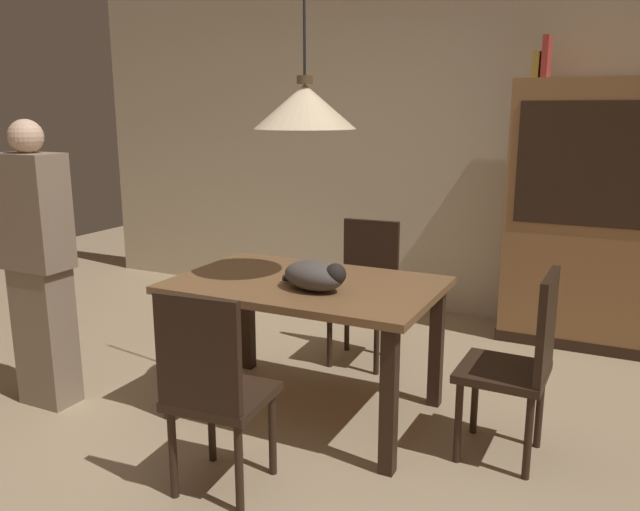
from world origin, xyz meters
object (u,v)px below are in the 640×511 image
object	(u,v)px
dining_table	(306,300)
person_standing	(39,266)
chair_far_back	(366,285)
book_red_tall	(547,57)
hutch_bookcase	(590,221)
chair_near_front	(213,386)
pendant_lamp	(305,106)
chair_right_side	(521,359)
cat_sleeping	(316,276)
book_yellow_short	(537,65)

from	to	relation	value
dining_table	person_standing	xyz separation A→B (m)	(-1.38, -0.53, 0.15)
chair_far_back	person_standing	distance (m)	1.99
dining_table	book_red_tall	distance (m)	2.44
chair_far_back	hutch_bookcase	distance (m)	1.64
chair_near_front	pendant_lamp	distance (m)	1.45
chair_right_side	hutch_bookcase	bearing A→B (deg)	85.07
chair_right_side	cat_sleeping	size ratio (longest dim) A/B	2.34
pendant_lamp	person_standing	distance (m)	1.71
cat_sleeping	book_yellow_short	size ratio (longest dim) A/B	1.99
chair_near_front	cat_sleeping	distance (m)	0.82
chair_far_back	chair_near_front	bearing A→B (deg)	-89.67
chair_near_front	chair_right_side	xyz separation A→B (m)	(1.12, 0.88, 0.00)
cat_sleeping	pendant_lamp	xyz separation A→B (m)	(-0.12, 0.13, 0.84)
cat_sleeping	book_yellow_short	distance (m)	2.36
book_red_tall	person_standing	bearing A→B (deg)	-134.28
dining_table	chair_right_side	xyz separation A→B (m)	(1.13, -0.00, -0.14)
dining_table	chair_right_side	bearing A→B (deg)	-0.09
dining_table	book_red_tall	size ratio (longest dim) A/B	5.00
hutch_bookcase	book_red_tall	xyz separation A→B (m)	(-0.37, 0.00, 1.10)
chair_near_front	person_standing	world-z (taller)	person_standing
chair_near_front	hutch_bookcase	size ratio (longest dim) A/B	0.50
dining_table	chair_far_back	distance (m)	0.89
dining_table	pendant_lamp	xyz separation A→B (m)	(-0.00, 0.00, 1.01)
chair_far_back	chair_right_side	xyz separation A→B (m)	(1.13, -0.88, 0.00)
chair_far_back	hutch_bookcase	size ratio (longest dim) A/B	0.50
chair_near_front	chair_right_side	distance (m)	1.42
book_red_tall	person_standing	world-z (taller)	book_red_tall
dining_table	chair_near_front	world-z (taller)	chair_near_front
chair_right_side	hutch_bookcase	distance (m)	1.87
chair_near_front	chair_right_side	bearing A→B (deg)	37.99
dining_table	book_red_tall	world-z (taller)	book_red_tall
book_yellow_short	cat_sleeping	bearing A→B (deg)	-110.67
dining_table	person_standing	distance (m)	1.49
pendant_lamp	person_standing	world-z (taller)	pendant_lamp
chair_right_side	cat_sleeping	world-z (taller)	chair_right_side
book_yellow_short	person_standing	distance (m)	3.44
cat_sleeping	hutch_bookcase	distance (m)	2.27
chair_far_back	book_red_tall	bearing A→B (deg)	45.85
book_red_tall	person_standing	xyz separation A→B (m)	(-2.30, -2.35, -1.19)
chair_right_side	hutch_bookcase	size ratio (longest dim) A/B	0.50
cat_sleeping	person_standing	world-z (taller)	person_standing
book_red_tall	chair_near_front	bearing A→B (deg)	-108.58
person_standing	book_yellow_short	bearing A→B (deg)	46.44
pendant_lamp	dining_table	bearing A→B (deg)	0.00
chair_right_side	pendant_lamp	size ratio (longest dim) A/B	0.72
book_yellow_short	dining_table	bearing A→B (deg)	-115.18
chair_near_front	chair_right_side	size ratio (longest dim) A/B	1.00
book_yellow_short	person_standing	size ratio (longest dim) A/B	0.13
dining_table	book_red_tall	xyz separation A→B (m)	(0.91, 1.82, 1.34)
chair_near_front	book_yellow_short	bearing A→B (deg)	72.51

